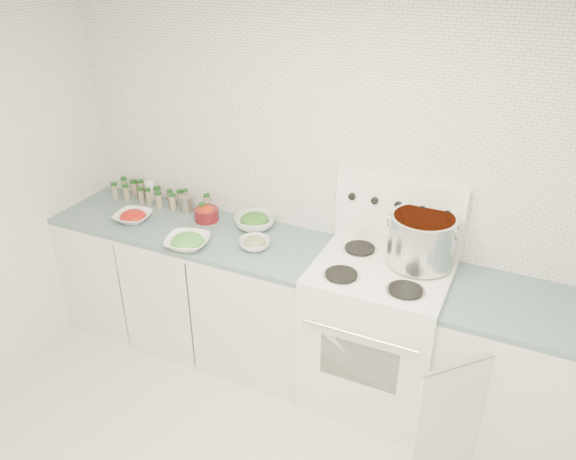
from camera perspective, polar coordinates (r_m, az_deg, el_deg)
The scene contains 13 objects.
room_walls at distance 2.14m, azimuth -10.96°, elevation -1.97°, with size 3.54×3.04×2.52m.
counter_left at distance 3.95m, azimuth -9.53°, elevation -5.50°, with size 1.85×0.62×0.90m.
stove at distance 3.46m, azimuth 8.94°, elevation -9.97°, with size 0.76×0.70×1.36m.
counter_right at distance 3.43m, azimuth 22.47°, elevation -13.56°, with size 0.89×0.92×0.90m.
stock_pot at distance 3.21m, azimuth 13.44°, elevation -0.78°, with size 0.40×0.37×0.29m.
bowl_tomato at distance 3.87m, azimuth -15.48°, elevation 1.33°, with size 0.26×0.26×0.08m.
bowl_snowpea at distance 3.48m, azimuth -10.18°, elevation -1.16°, with size 0.32×0.32×0.09m.
bowl_broccoli at distance 3.64m, azimuth -3.41°, elevation 0.89°, with size 0.30×0.30×0.11m.
bowl_zucchini at distance 3.41m, azimuth -3.40°, elevation -1.34°, with size 0.24×0.24×0.08m.
bowl_pepper at distance 3.78m, azimuth -8.29°, elevation 1.67°, with size 0.16×0.16×0.10m.
salt_canister at distance 4.15m, azimuth -13.83°, elevation 3.93°, with size 0.07×0.07×0.13m, color white.
tin_can at distance 3.92m, azimuth -10.26°, elevation 2.63°, with size 0.09×0.09×0.11m, color gray.
spice_cluster at distance 4.07m, azimuth -13.29°, elevation 3.43°, with size 0.78×0.16×0.13m.
Camera 1 is at (1.14, -1.47, 2.61)m, focal length 35.00 mm.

